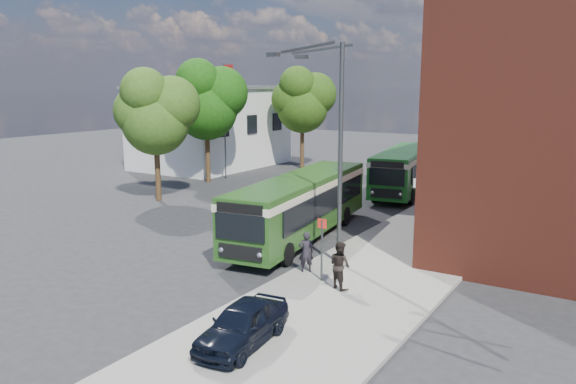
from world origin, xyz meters
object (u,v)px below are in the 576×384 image
Objects in this scene: bus_front at (301,201)px; bus_rear at (404,167)px; street_lamp at (332,151)px; parked_car at (243,324)px.

bus_front is 1.14× the size of bus_rear.
street_lamp is at bearing -42.83° from bus_front.
street_lamp is 0.82× the size of bus_rear.
street_lamp is at bearing -79.45° from bus_rear.
parked_car is (1.40, -8.02, -4.03)m from street_lamp.
bus_rear is 25.02m from parked_car.
street_lamp is 17.11m from bus_rear.
bus_front is 3.47× the size of parked_car.
bus_front is 13.58m from bus_rear.
bus_front and bus_rear have the same top height.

